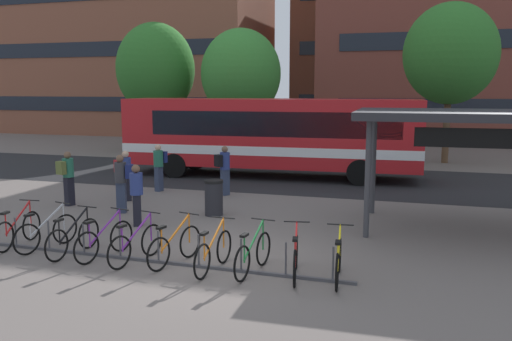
% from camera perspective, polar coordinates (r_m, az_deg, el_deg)
% --- Properties ---
extents(ground, '(200.00, 200.00, 0.00)m').
position_cam_1_polar(ground, '(11.35, -3.50, -9.76)').
color(ground, '#6B605B').
extents(bus_lane_asphalt, '(80.00, 7.20, 0.01)m').
position_cam_1_polar(bus_lane_asphalt, '(21.49, 6.39, -0.89)').
color(bus_lane_asphalt, '#232326').
rests_on(bus_lane_asphalt, ground).
extents(city_bus, '(12.12, 3.11, 3.20)m').
position_cam_1_polar(city_bus, '(21.68, 1.38, 3.97)').
color(city_bus, red).
rests_on(city_bus, ground).
extents(bike_rack, '(8.25, 0.27, 0.70)m').
position_cam_1_polar(bike_rack, '(11.38, -10.47, -9.34)').
color(bike_rack, '#47474C').
rests_on(bike_rack, ground).
extents(parked_bicycle_red_0, '(0.52, 1.72, 0.99)m').
position_cam_1_polar(parked_bicycle_red_0, '(13.46, -24.30, -5.86)').
color(parked_bicycle_red_0, black).
rests_on(parked_bicycle_red_0, ground).
extents(parked_bicycle_silver_1, '(0.61, 1.68, 0.99)m').
position_cam_1_polar(parked_bicycle_silver_1, '(12.96, -21.69, -6.25)').
color(parked_bicycle_silver_1, black).
rests_on(parked_bicycle_silver_1, ground).
extents(parked_bicycle_black_2, '(0.52, 1.72, 0.99)m').
position_cam_1_polar(parked_bicycle_black_2, '(12.31, -19.14, -6.88)').
color(parked_bicycle_black_2, black).
rests_on(parked_bicycle_black_2, ground).
extents(parked_bicycle_purple_3, '(0.57, 1.69, 0.99)m').
position_cam_1_polar(parked_bicycle_purple_3, '(11.91, -16.05, -7.27)').
color(parked_bicycle_purple_3, black).
rests_on(parked_bicycle_purple_3, ground).
extents(parked_bicycle_purple_4, '(0.55, 1.70, 0.99)m').
position_cam_1_polar(parked_bicycle_purple_4, '(11.44, -12.82, -7.81)').
color(parked_bicycle_purple_4, black).
rests_on(parked_bicycle_purple_4, ground).
extents(parked_bicycle_orange_5, '(0.60, 1.68, 0.99)m').
position_cam_1_polar(parked_bicycle_orange_5, '(11.17, -8.76, -8.09)').
color(parked_bicycle_orange_5, black).
rests_on(parked_bicycle_orange_5, ground).
extents(parked_bicycle_orange_6, '(0.52, 1.72, 0.99)m').
position_cam_1_polar(parked_bicycle_orange_6, '(10.69, -4.60, -8.80)').
color(parked_bicycle_orange_6, black).
rests_on(parked_bicycle_orange_6, ground).
extents(parked_bicycle_green_7, '(0.52, 1.72, 0.99)m').
position_cam_1_polar(parked_bicycle_green_7, '(10.53, -0.31, -9.05)').
color(parked_bicycle_green_7, black).
rests_on(parked_bicycle_green_7, ground).
extents(parked_bicycle_red_8, '(0.53, 1.70, 0.99)m').
position_cam_1_polar(parked_bicycle_red_8, '(10.34, 4.30, -9.41)').
color(parked_bicycle_red_8, black).
rests_on(parked_bicycle_red_8, ground).
extents(parked_bicycle_yellow_9, '(0.52, 1.72, 0.99)m').
position_cam_1_polar(parked_bicycle_yellow_9, '(10.22, 8.89, -9.71)').
color(parked_bicycle_yellow_9, black).
rests_on(parked_bicycle_yellow_9, ground).
extents(transit_shelter, '(6.60, 3.59, 3.07)m').
position_cam_1_polar(transit_shelter, '(14.31, 24.05, 5.14)').
color(transit_shelter, '#38383D').
rests_on(transit_shelter, ground).
extents(commuter_olive_pack_0, '(0.50, 0.60, 1.65)m').
position_cam_1_polar(commuter_olive_pack_0, '(14.33, -12.77, -2.11)').
color(commuter_olive_pack_0, black).
rests_on(commuter_olive_pack_0, ground).
extents(commuter_red_pack_1, '(0.57, 0.60, 1.64)m').
position_cam_1_polar(commuter_red_pack_1, '(17.53, -13.98, -0.18)').
color(commuter_red_pack_1, black).
rests_on(commuter_red_pack_1, ground).
extents(commuter_navy_pack_2, '(0.59, 0.45, 1.72)m').
position_cam_1_polar(commuter_navy_pack_2, '(15.88, -14.28, -0.94)').
color(commuter_navy_pack_2, '#2D3851').
rests_on(commuter_navy_pack_2, ground).
extents(commuter_black_pack_3, '(0.56, 0.60, 1.69)m').
position_cam_1_polar(commuter_black_pack_3, '(17.97, -3.47, 0.39)').
color(commuter_black_pack_3, '#2D3851').
rests_on(commuter_black_pack_3, ground).
extents(commuter_navy_pack_4, '(0.42, 0.58, 1.67)m').
position_cam_1_polar(commuter_navy_pack_4, '(19.01, -10.42, 0.68)').
color(commuter_navy_pack_4, '#2D3851').
rests_on(commuter_navy_pack_4, ground).
extents(commuter_olive_pack_5, '(0.43, 0.58, 1.70)m').
position_cam_1_polar(commuter_olive_pack_5, '(17.34, -19.69, -0.41)').
color(commuter_olive_pack_5, black).
rests_on(commuter_olive_pack_5, ground).
extents(trash_bin, '(0.55, 0.55, 1.03)m').
position_cam_1_polar(trash_bin, '(15.22, -4.58, -2.93)').
color(trash_bin, '#232328').
rests_on(trash_bin, ground).
extents(street_tree_0, '(4.43, 4.43, 7.67)m').
position_cam_1_polar(street_tree_0, '(27.42, 20.25, 11.72)').
color(street_tree_0, brown).
rests_on(street_tree_0, ground).
extents(street_tree_1, '(4.37, 4.37, 6.85)m').
position_cam_1_polar(street_tree_1, '(29.26, -1.64, 10.40)').
color(street_tree_1, brown).
rests_on(street_tree_1, ground).
extents(street_tree_2, '(4.49, 4.49, 7.36)m').
position_cam_1_polar(street_tree_2, '(31.47, -10.79, 10.70)').
color(street_tree_2, brown).
rests_on(street_tree_2, ground).
extents(building_left_wing, '(23.32, 10.19, 20.42)m').
position_cam_1_polar(building_left_wing, '(47.22, -14.06, 16.62)').
color(building_left_wing, brown).
rests_on(building_left_wing, ground).
extents(building_centre_block, '(14.17, 10.69, 12.93)m').
position_cam_1_polar(building_centre_block, '(49.28, 13.31, 11.93)').
color(building_centre_block, brown).
rests_on(building_centre_block, ground).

